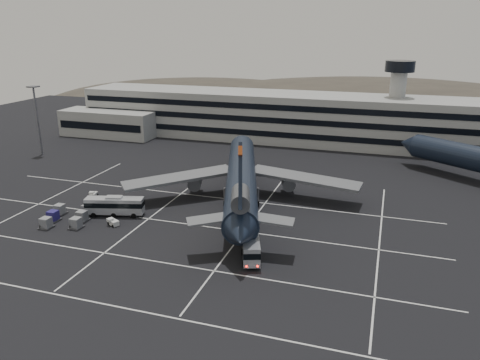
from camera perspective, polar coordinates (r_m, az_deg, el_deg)
name	(u,v)px	position (r m, az deg, el deg)	size (l,w,h in m)	color
ground	(169,232)	(80.19, -8.67, -6.28)	(260.00, 260.00, 0.00)	black
lane_markings	(176,231)	(80.38, -7.83, -6.17)	(90.00, 55.62, 0.01)	silver
terminal	(263,116)	(143.25, 2.85, 7.75)	(125.00, 26.00, 24.00)	gray
hills	(356,122)	(239.68, 13.95, 6.89)	(352.00, 180.00, 44.00)	#38332B
lightpole_left	(36,111)	(135.19, -23.58, 7.74)	(2.40, 2.40, 18.28)	slate
trijet_main	(241,178)	(89.88, 0.17, 0.27)	(45.29, 56.42, 18.08)	black
bus_near	(250,242)	(71.07, 1.28, -7.56)	(5.85, 10.94, 3.78)	#A2A4AA
bus_far	(115,205)	(88.17, -15.04, -2.97)	(10.81, 5.20, 3.72)	#A2A4AA
tug_a	(93,194)	(99.30, -17.43, -1.70)	(1.56, 2.13, 1.24)	silver
tug_b	(114,222)	(84.45, -15.15, -4.99)	(2.42, 2.09, 1.34)	silver
uld_cluster	(68,216)	(88.63, -20.28, -4.16)	(9.29, 10.18, 1.91)	#2D2D30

